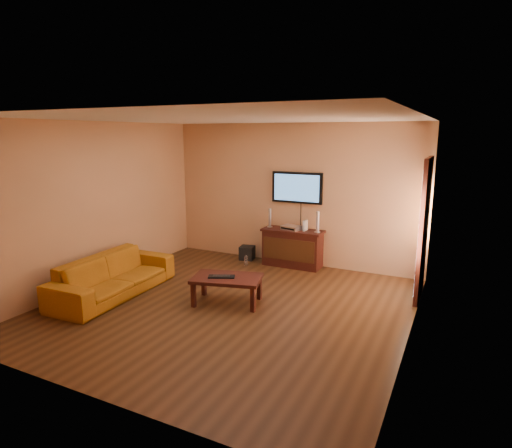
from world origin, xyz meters
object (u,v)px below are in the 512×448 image
Objects in this scene: media_console at (292,248)px; bottle at (246,260)px; av_receiver at (291,228)px; subwoofer at (247,253)px; keyboard at (221,276)px; coffee_table at (227,280)px; television at (297,188)px; sofa at (113,269)px; speaker_right at (318,223)px; game_console at (305,226)px; speaker_left at (270,218)px.

bottle is at bearing -157.24° from media_console.
av_receiver is 1.14m from subwoofer.
coffee_table is at bearing 34.52° from keyboard.
television is at bearing 97.23° from av_receiver.
sofa is at bearing -164.86° from coffee_table.
bottle is (-0.80, -0.34, -0.66)m from av_receiver.
subwoofer is at bearing 178.96° from speaker_right.
av_receiver is 1.27× the size of subwoofer.
av_receiver is 0.84× the size of keyboard.
game_console is (0.44, 2.18, 0.46)m from coffee_table.
speaker_right is at bearing 13.86° from av_receiver.
television is 1.71m from bottle.
speaker_right is at bearing -1.42° from media_console.
television is 3.65× the size of subwoofer.
television reaches higher than coffee_table.
av_receiver is at bearing -97.02° from television.
media_console is 5.93× the size of game_console.
bottle is at bearing -165.78° from speaker_right.
av_receiver is at bearing 83.67° from keyboard.
sofa is 3.49m from game_console.
media_console reaches higher than keyboard.
television is 0.47× the size of sofa.
sofa is at bearing -116.82° from bottle.
coffee_table is 1.85m from sofa.
media_console is 3.30m from sofa.
keyboard is at bearing -109.11° from speaker_right.
coffee_table is 2.19m from av_receiver.
coffee_table reaches higher than subwoofer.
game_console reaches higher than bottle.
bottle is (0.16, -0.36, -0.04)m from subwoofer.
television is 2.72× the size of speaker_left.
media_console is at bearing -3.68° from speaker_left.
media_console is 2.81× the size of keyboard.
keyboard is (-0.76, -2.19, -0.47)m from speaker_right.
subwoofer is (-0.98, 0.01, -0.22)m from media_console.
game_console is at bearing 22.89° from av_receiver.
subwoofer is (-0.49, -0.02, -0.75)m from speaker_left.
subwoofer is at bearing 109.88° from coffee_table.
keyboard is (0.22, -2.23, -0.46)m from speaker_left.
bottle is 1.96m from keyboard.
media_console is 1.15m from television.
media_console is at bearing 34.12° from av_receiver.
television is (-0.00, 0.18, 1.14)m from media_console.
game_console is at bearing 7.45° from media_console.
sofa is at bearing -126.92° from media_console.
av_receiver reaches higher than subwoofer.
av_receiver is at bearing -39.08° from sofa.
speaker_right reaches higher than sofa.
television is at bearing 85.12° from coffee_table.
speaker_left is at bearing -31.58° from sofa.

